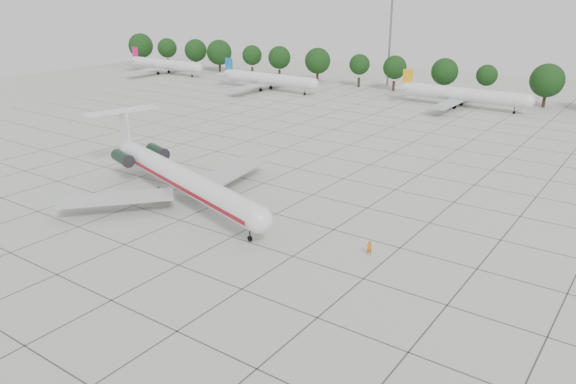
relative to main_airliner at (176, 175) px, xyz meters
The scene contains 9 objects.
ground 14.00m from the main_airliner, 13.06° to the left, with size 260.00×260.00×0.00m, color beige.
apron_joints 22.66m from the main_airliner, 53.68° to the left, with size 170.00×170.00×0.02m, color #383838.
main_airliner is the anchor object (origin of this frame).
ground_crew 27.49m from the main_airliner, ahead, with size 0.57×0.37×1.56m, color #C5690B.
bg_airliner_a 110.78m from the main_airliner, 137.70° to the left, with size 28.24×27.20×7.40m.
bg_airliner_b 79.59m from the main_airliner, 118.83° to the left, with size 28.24×27.20×7.40m.
bg_airliner_c 77.87m from the main_airliner, 82.56° to the left, with size 28.24×27.20×7.40m.
tree_line 88.14m from the main_airliner, 88.95° to the left, with size 249.86×8.44×10.22m.
floodlight_mast 97.18m from the main_airliner, 99.97° to the left, with size 1.60×1.60×25.45m.
Camera 1 is at (36.88, -49.66, 25.53)m, focal length 35.00 mm.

